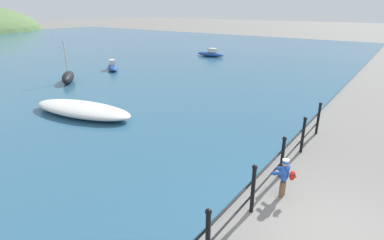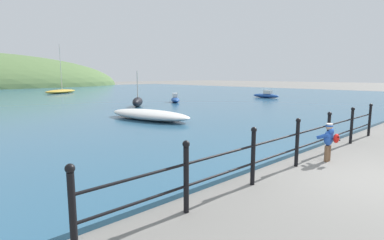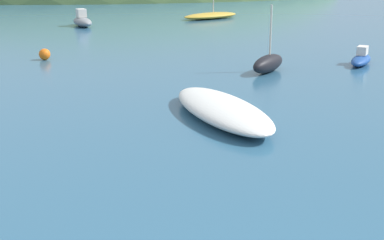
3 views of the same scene
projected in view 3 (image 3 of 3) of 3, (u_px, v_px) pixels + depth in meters
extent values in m
cube|color=#2D5B7A|center=(125.00, 27.00, 34.45)|extent=(80.00, 60.00, 0.10)
ellipsoid|color=gold|center=(211.00, 16.00, 39.20)|extent=(5.15, 4.12, 0.44)
ellipsoid|color=silver|center=(222.00, 109.00, 13.83)|extent=(2.52, 5.10, 0.48)
ellipsoid|color=gray|center=(82.00, 22.00, 34.27)|extent=(1.67, 3.07, 0.58)
cube|color=silver|center=(81.00, 13.00, 34.31)|extent=(0.72, 0.92, 0.52)
ellipsoid|color=#1E4793|center=(361.00, 60.00, 21.18)|extent=(1.86, 2.20, 0.38)
cube|color=silver|center=(362.00, 50.00, 21.22)|extent=(0.66, 0.72, 0.34)
ellipsoid|color=black|center=(268.00, 64.00, 19.70)|extent=(1.97, 2.11, 0.64)
cylinder|color=beige|center=(271.00, 30.00, 19.45)|extent=(0.07, 0.07, 1.81)
sphere|color=orange|center=(45.00, 54.00, 22.26)|extent=(0.47, 0.47, 0.47)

